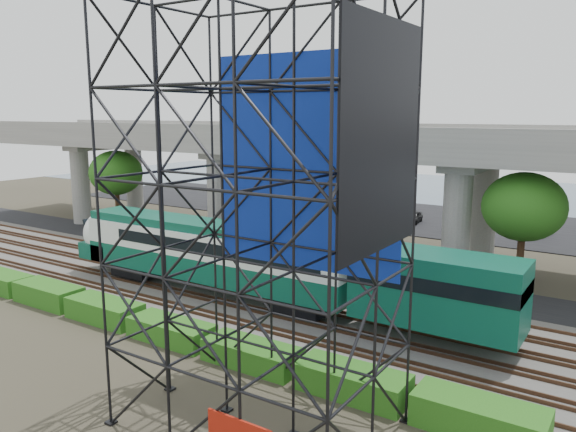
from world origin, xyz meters
The scene contains 13 objects.
ground centered at (0.00, 0.00, 0.00)m, with size 140.00×140.00×0.00m, color #474233.
ballast_bed centered at (0.00, 2.00, 0.10)m, with size 90.00×12.00×0.20m, color slate.
service_road centered at (0.00, 10.50, 0.04)m, with size 90.00×5.00×0.08m, color black.
parking_lot centered at (0.00, 34.00, 0.04)m, with size 90.00×18.00×0.08m, color black.
harbor_water centered at (0.00, 56.00, 0.01)m, with size 140.00×40.00×0.03m, color #43586E.
rail_tracks centered at (0.00, 2.00, 0.28)m, with size 90.00×9.52×0.16m.
commuter_train centered at (0.39, 2.00, 2.88)m, with size 29.30×3.06×4.30m.
overpass centered at (-0.33, 16.00, 8.21)m, with size 80.00×12.00×12.40m.
scaffold_tower centered at (9.07, -7.98, 7.47)m, with size 9.36×6.36×15.00m.
hedge_strip centered at (1.01, -4.30, 0.56)m, with size 34.60×1.80×1.20m.
trees centered at (-4.67, 16.17, 5.57)m, with size 40.94×16.94×7.69m.
suv centered at (-17.50, 9.62, 0.83)m, with size 2.50×5.42×1.51m, color black.
parked_cars centered at (0.61, 33.74, 0.71)m, with size 34.71×9.87×1.31m.
Camera 1 is at (20.24, -23.22, 11.21)m, focal length 35.00 mm.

